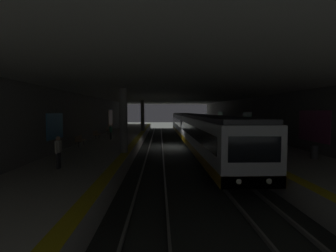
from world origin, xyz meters
TOP-DOWN VIEW (x-y plane):
  - ground_plane at (0.00, 0.00)m, footprint 120.00×120.00m
  - track_left at (0.00, -2.20)m, footprint 60.00×1.53m
  - track_right at (0.00, 2.20)m, footprint 60.00×1.53m
  - platform_left at (0.00, -6.55)m, footprint 60.00×5.30m
  - platform_right at (0.00, 6.55)m, footprint 60.00×5.30m
  - wall_left at (0.01, -9.45)m, footprint 60.00×0.56m
  - wall_right at (0.01, 9.45)m, footprint 60.00×0.56m
  - ceiling_slab at (0.00, 0.00)m, footprint 60.00×19.40m
  - pillar_near at (-9.63, 4.35)m, footprint 0.56×0.56m
  - pillar_far at (9.78, 4.35)m, footprint 0.56×0.56m
  - metro_train at (1.91, -2.20)m, footprint 38.14×2.83m
  - bench_left_near at (1.50, -8.53)m, footprint 1.70×0.47m
  - bench_left_mid at (5.62, -8.53)m, footprint 1.70×0.47m
  - bench_left_far at (15.54, -8.53)m, footprint 1.70×0.47m
  - bench_right_near at (-6.16, 8.53)m, footprint 1.70×0.47m
  - bench_right_mid at (-0.69, 8.53)m, footprint 1.70×0.47m
  - bench_right_far at (5.38, 8.53)m, footprint 1.70×0.47m
  - person_waiting_near at (-14.49, 6.99)m, footprint 0.60×0.23m
  - person_walking_mid at (-1.35, 6.89)m, footprint 0.60×0.22m
  - suitcase_rolling at (2.77, -6.64)m, footprint 0.41×0.26m
  - trash_bin at (-12.43, -7.80)m, footprint 0.44×0.44m

SIDE VIEW (x-z plane):
  - ground_plane at x=0.00m, z-range 0.00..0.00m
  - track_left at x=0.00m, z-range 0.00..0.16m
  - track_right at x=0.00m, z-range 0.00..0.16m
  - platform_left at x=0.00m, z-range 0.00..1.05m
  - platform_right at x=0.00m, z-range 0.00..1.05m
  - suitcase_rolling at x=2.77m, z-range 0.90..1.84m
  - trash_bin at x=-12.43m, z-range 1.05..1.90m
  - bench_left_near at x=1.50m, z-range 1.14..2.00m
  - bench_left_mid at x=5.62m, z-range 1.14..2.00m
  - bench_left_far at x=15.54m, z-range 1.14..2.00m
  - bench_right_near at x=-6.16m, z-range 1.14..2.00m
  - bench_right_mid at x=-0.69m, z-range 1.14..2.00m
  - bench_right_far at x=5.38m, z-range 1.14..2.00m
  - person_walking_mid at x=-1.35m, z-range 1.10..2.63m
  - person_waiting_near at x=-14.49m, z-range 1.12..2.80m
  - metro_train at x=1.91m, z-range 0.28..3.77m
  - wall_right at x=0.01m, z-range 0.00..5.60m
  - wall_left at x=0.01m, z-range 0.00..5.60m
  - pillar_near at x=-9.63m, z-range 1.05..5.60m
  - pillar_far at x=9.78m, z-range 1.05..5.60m
  - ceiling_slab at x=0.00m, z-range 5.60..6.00m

